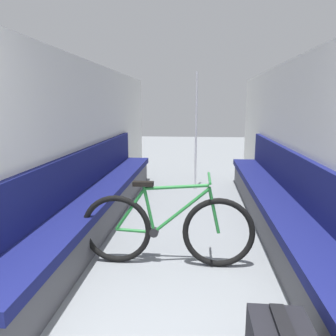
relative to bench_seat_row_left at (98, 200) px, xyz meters
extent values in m
cube|color=silver|center=(-0.27, 0.00, 0.77)|extent=(0.10, 9.35, 2.18)
cube|color=silver|center=(2.59, 0.00, 0.77)|extent=(0.10, 9.35, 2.18)
cube|color=#4C4C51|center=(0.03, 0.00, -0.13)|extent=(0.42, 5.22, 0.37)
cube|color=navy|center=(0.03, 0.00, 0.11)|extent=(0.50, 5.22, 0.10)
cube|color=navy|center=(-0.18, 0.00, 0.42)|extent=(0.07, 5.22, 0.53)
cube|color=#4C4C51|center=(2.29, 0.00, -0.13)|extent=(0.42, 5.22, 0.37)
cube|color=navy|center=(2.29, 0.00, 0.11)|extent=(0.50, 5.22, 0.10)
cube|color=navy|center=(2.51, 0.00, 0.42)|extent=(0.07, 5.22, 0.53)
torus|color=black|center=(0.52, -1.08, 0.04)|extent=(0.71, 0.06, 0.71)
torus|color=black|center=(1.53, -1.08, 0.04)|extent=(0.71, 0.06, 0.71)
cylinder|color=#237533|center=(0.71, -1.08, 0.03)|extent=(0.38, 0.03, 0.05)
cylinder|color=#237533|center=(0.66, -1.08, 0.24)|extent=(0.31, 0.03, 0.43)
cylinder|color=#237533|center=(0.85, -1.08, 0.27)|extent=(0.13, 0.03, 0.50)
cylinder|color=#237533|center=(1.17, -1.08, 0.25)|extent=(0.55, 0.03, 0.48)
cylinder|color=#237533|center=(1.11, -1.08, 0.49)|extent=(0.64, 0.03, 0.08)
cylinder|color=#237533|center=(1.48, -1.08, 0.26)|extent=(0.13, 0.03, 0.46)
cylinder|color=black|center=(0.90, -1.08, 0.02)|extent=(0.09, 0.06, 0.09)
cube|color=black|center=(0.80, -1.08, 0.51)|extent=(0.20, 0.07, 0.04)
cylinder|color=#237533|center=(1.43, -1.08, 0.58)|extent=(0.02, 0.46, 0.02)
cylinder|color=gray|center=(1.28, 1.98, -0.31)|extent=(0.08, 0.08, 0.01)
cylinder|color=silver|center=(1.28, 1.98, 0.76)|extent=(0.04, 0.04, 2.16)
cube|color=black|center=(1.80, -2.51, 0.08)|extent=(0.08, 0.42, 0.03)
camera|label=1|loc=(1.32, -4.12, 1.27)|focal=35.00mm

